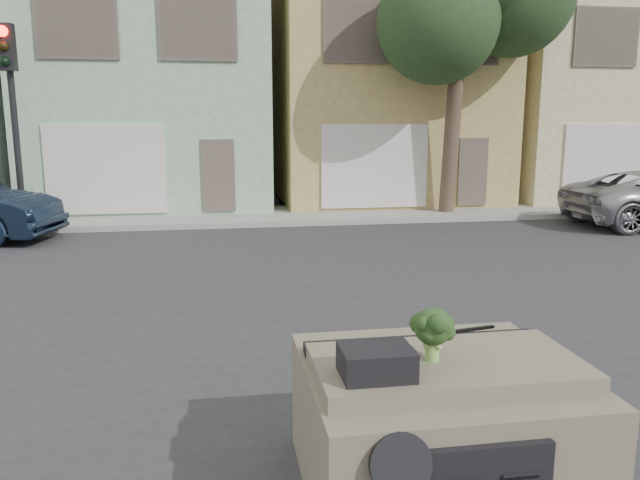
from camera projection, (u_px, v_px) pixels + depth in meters
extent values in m
plane|color=#303033|center=(352.00, 349.00, 7.74)|extent=(120.00, 120.00, 0.00)
cube|color=gray|center=(274.00, 216.00, 17.89)|extent=(40.00, 3.00, 0.15)
cube|color=#90B995|center=(155.00, 89.00, 20.49)|extent=(7.20, 8.20, 7.55)
cube|color=tan|center=(376.00, 90.00, 21.70)|extent=(7.20, 8.20, 7.55)
cube|color=#CCC08D|center=(574.00, 92.00, 22.90)|extent=(7.20, 8.20, 7.55)
cube|color=black|center=(14.00, 129.00, 15.40)|extent=(0.40, 0.40, 5.10)
cube|color=#233C1D|center=(455.00, 66.00, 17.22)|extent=(4.40, 4.00, 8.50)
cube|color=#6C634F|center=(437.00, 421.00, 4.73)|extent=(2.00, 1.80, 1.12)
cube|color=black|center=(376.00, 362.00, 4.17)|extent=(0.48, 0.38, 0.20)
cube|color=black|center=(457.00, 331.00, 5.03)|extent=(0.69, 0.15, 0.02)
cube|color=#1D3515|center=(433.00, 334.00, 4.42)|extent=(0.39, 0.39, 0.40)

